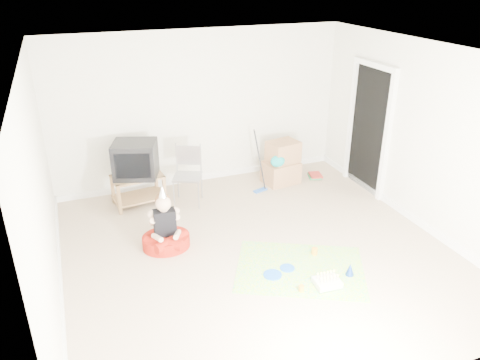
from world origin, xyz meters
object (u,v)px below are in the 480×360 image
object	(u,v)px
tv_stand	(138,187)
seated_woman	(166,234)
folding_chair	(187,177)
cardboard_boxes	(282,163)
birthday_cake	(327,283)
crt_tv	(135,159)

from	to	relation	value
tv_stand	seated_woman	bearing A→B (deg)	-85.44
folding_chair	cardboard_boxes	xyz separation A→B (m)	(1.74, 0.19, -0.11)
tv_stand	cardboard_boxes	size ratio (longest dim) A/B	1.12
tv_stand	birthday_cake	world-z (taller)	tv_stand
seated_woman	birthday_cake	world-z (taller)	seated_woman
birthday_cake	tv_stand	bearing A→B (deg)	120.13
tv_stand	birthday_cake	xyz separation A→B (m)	(1.71, -2.95, -0.24)
tv_stand	folding_chair	world-z (taller)	folding_chair
seated_woman	birthday_cake	distance (m)	2.22
crt_tv	seated_woman	xyz separation A→B (m)	(0.11, -1.41, -0.56)
tv_stand	crt_tv	size ratio (longest dim) A/B	1.28
folding_chair	birthday_cake	xyz separation A→B (m)	(0.97, -2.68, -0.42)
seated_woman	birthday_cake	bearing A→B (deg)	-43.83
folding_chair	birthday_cake	bearing A→B (deg)	-70.20
tv_stand	cardboard_boxes	world-z (taller)	cardboard_boxes
crt_tv	tv_stand	bearing A→B (deg)	19.15
crt_tv	folding_chair	world-z (taller)	crt_tv
folding_chair	birthday_cake	size ratio (longest dim) A/B	2.98
crt_tv	birthday_cake	bearing A→B (deg)	-40.71
seated_woman	tv_stand	bearing A→B (deg)	94.56
seated_woman	crt_tv	bearing A→B (deg)	94.56
crt_tv	folding_chair	size ratio (longest dim) A/B	0.68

